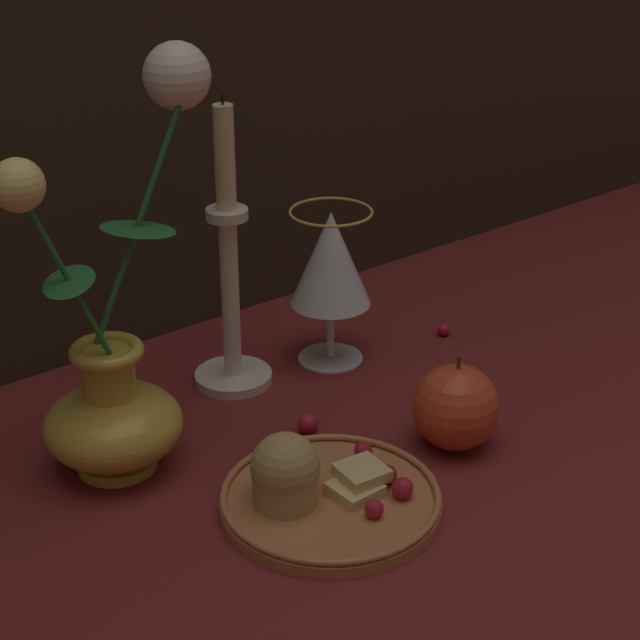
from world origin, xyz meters
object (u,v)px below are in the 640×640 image
object	(u,v)px
apple_beside_vase	(456,407)
plate_with_pastries	(318,490)
wine_glass	(331,264)
vase	(116,365)
candlestick	(230,291)

from	to	relation	value
apple_beside_vase	plate_with_pastries	bearing A→B (deg)	-179.90
plate_with_pastries	wine_glass	xyz separation A→B (m)	(0.18, 0.20, 0.09)
apple_beside_vase	vase	bearing A→B (deg)	147.27
candlestick	wine_glass	bearing A→B (deg)	-11.65
candlestick	apple_beside_vase	distance (m)	0.25
plate_with_pastries	apple_beside_vase	world-z (taller)	apple_beside_vase
candlestick	apple_beside_vase	xyz separation A→B (m)	(0.09, -0.23, -0.06)
apple_beside_vase	wine_glass	bearing A→B (deg)	85.31
vase	apple_beside_vase	distance (m)	0.31
vase	candlestick	xyz separation A→B (m)	(0.16, 0.06, 0.00)
wine_glass	candlestick	bearing A→B (deg)	168.35
plate_with_pastries	apple_beside_vase	bearing A→B (deg)	0.10
vase	apple_beside_vase	size ratio (longest dim) A/B	3.91
vase	candlestick	bearing A→B (deg)	21.56
vase	plate_with_pastries	distance (m)	0.20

